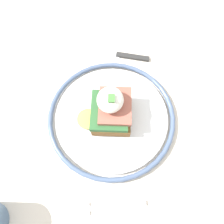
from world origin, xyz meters
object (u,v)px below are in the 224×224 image
object	(u,v)px
fork	(104,207)
plate	(112,117)
sandwich	(111,109)
knife	(120,55)

from	to	relation	value
fork	plate	bearing A→B (deg)	-2.74
plate	sandwich	bearing A→B (deg)	45.66
plate	fork	distance (m)	0.18
plate	knife	size ratio (longest dim) A/B	1.55
fork	knife	xyz separation A→B (m)	(0.34, -0.02, 0.00)
plate	knife	world-z (taller)	plate
sandwich	fork	xyz separation A→B (m)	(-0.18, 0.01, -0.04)
plate	fork	size ratio (longest dim) A/B	1.90
plate	sandwich	distance (m)	0.04
plate	fork	bearing A→B (deg)	177.26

